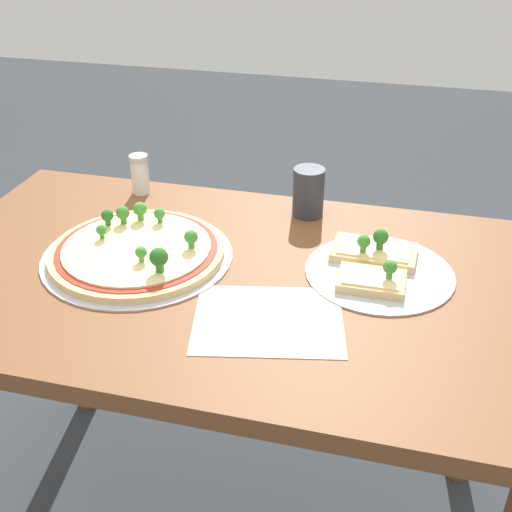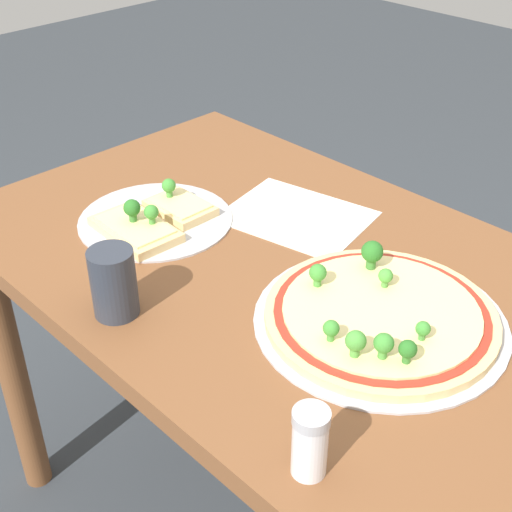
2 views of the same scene
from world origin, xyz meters
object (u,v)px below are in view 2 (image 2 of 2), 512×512
object	(u,v)px
pizza_tray_whole	(380,315)
condiment_shaker	(310,442)
drinking_cup	(114,283)
dining_table	(293,320)
pizza_tray_slice	(154,219)

from	to	relation	value
pizza_tray_whole	condiment_shaker	bearing A→B (deg)	-68.40
drinking_cup	condiment_shaker	xyz separation A→B (m)	(0.40, -0.02, -0.01)
dining_table	pizza_tray_slice	size ratio (longest dim) A/B	4.28
dining_table	condiment_shaker	size ratio (longest dim) A/B	12.80
pizza_tray_slice	pizza_tray_whole	bearing A→B (deg)	7.87
dining_table	drinking_cup	world-z (taller)	drinking_cup
drinking_cup	pizza_tray_whole	bearing A→B (deg)	41.94
dining_table	drinking_cup	size ratio (longest dim) A/B	11.05
pizza_tray_whole	pizza_tray_slice	distance (m)	0.46
pizza_tray_whole	drinking_cup	size ratio (longest dim) A/B	3.45
dining_table	pizza_tray_whole	world-z (taller)	pizza_tray_whole
dining_table	pizza_tray_slice	bearing A→B (deg)	-164.08
dining_table	drinking_cup	distance (m)	0.34
pizza_tray_whole	drinking_cup	distance (m)	0.39
drinking_cup	condiment_shaker	world-z (taller)	drinking_cup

